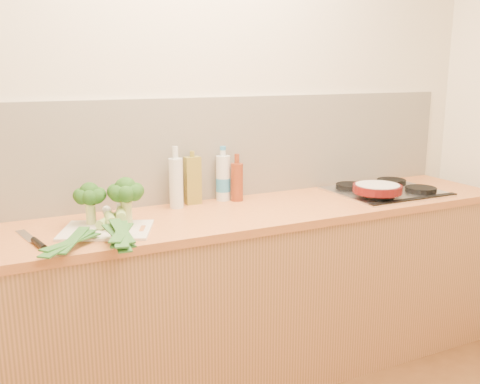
# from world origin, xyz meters

# --- Properties ---
(room_shell) EXTENTS (3.50, 3.50, 3.50)m
(room_shell) POSITION_xyz_m (0.00, 1.49, 1.17)
(room_shell) COLOR beige
(room_shell) RESTS_ON ground
(counter) EXTENTS (3.20, 0.62, 0.90)m
(counter) POSITION_xyz_m (0.00, 1.20, 0.45)
(counter) COLOR #B87B4C
(counter) RESTS_ON ground
(gas_hob) EXTENTS (0.58, 0.50, 0.04)m
(gas_hob) POSITION_xyz_m (1.02, 1.20, 0.91)
(gas_hob) COLOR silver
(gas_hob) RESTS_ON counter
(chopping_board) EXTENTS (0.45, 0.40, 0.01)m
(chopping_board) POSITION_xyz_m (-0.56, 1.14, 0.91)
(chopping_board) COLOR white
(chopping_board) RESTS_ON counter
(broccoli_left) EXTENTS (0.14, 0.15, 0.19)m
(broccoli_left) POSITION_xyz_m (-0.61, 1.25, 1.04)
(broccoli_left) COLOR #B8C975
(broccoli_left) RESTS_ON chopping_board
(broccoli_right) EXTENTS (0.16, 0.16, 0.21)m
(broccoli_right) POSITION_xyz_m (-0.46, 1.19, 1.05)
(broccoli_right) COLOR #B8C975
(broccoli_right) RESTS_ON chopping_board
(leek_front) EXTENTS (0.46, 0.54, 0.04)m
(leek_front) POSITION_xyz_m (-0.60, 1.12, 0.93)
(leek_front) COLOR white
(leek_front) RESTS_ON chopping_board
(leek_mid) EXTENTS (0.13, 0.63, 0.04)m
(leek_mid) POSITION_xyz_m (-0.55, 1.06, 0.95)
(leek_mid) COLOR white
(leek_mid) RESTS_ON chopping_board
(leek_back) EXTENTS (0.20, 0.62, 0.04)m
(leek_back) POSITION_xyz_m (-0.52, 1.06, 0.97)
(leek_back) COLOR white
(leek_back) RESTS_ON chopping_board
(chefs_knife) EXTENTS (0.10, 0.33, 0.02)m
(chefs_knife) POSITION_xyz_m (-0.85, 1.09, 0.91)
(chefs_knife) COLOR silver
(chefs_knife) RESTS_ON counter
(skillet) EXTENTS (0.37, 0.26, 0.04)m
(skillet) POSITION_xyz_m (0.87, 1.09, 0.96)
(skillet) COLOR #510D0D
(skillet) RESTS_ON gas_hob
(oil_tin) EXTENTS (0.08, 0.05, 0.28)m
(oil_tin) POSITION_xyz_m (-0.05, 1.43, 1.03)
(oil_tin) COLOR olive
(oil_tin) RESTS_ON counter
(glass_bottle) EXTENTS (0.07, 0.07, 0.31)m
(glass_bottle) POSITION_xyz_m (-0.16, 1.39, 1.03)
(glass_bottle) COLOR silver
(glass_bottle) RESTS_ON counter
(amber_bottle) EXTENTS (0.06, 0.06, 0.25)m
(amber_bottle) POSITION_xyz_m (0.18, 1.39, 1.01)
(amber_bottle) COLOR maroon
(amber_bottle) RESTS_ON counter
(water_bottle) EXTENTS (0.08, 0.08, 0.27)m
(water_bottle) POSITION_xyz_m (0.12, 1.44, 1.01)
(water_bottle) COLOR silver
(water_bottle) RESTS_ON counter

